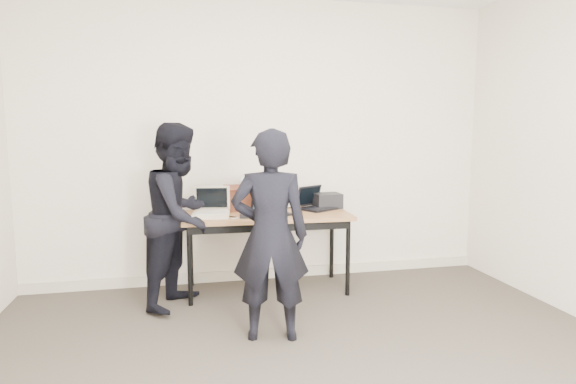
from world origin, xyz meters
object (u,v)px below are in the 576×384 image
object	(u,v)px
leather_satchel	(244,197)
desk	(267,220)
person_observer	(180,215)
person_typist	(270,236)
equipment_box	(327,201)
laptop_right	(315,204)
laptop_center	(270,209)
laptop_beige	(211,210)

from	to	relation	value
leather_satchel	desk	bearing A→B (deg)	-55.31
person_observer	person_typist	bearing A→B (deg)	-114.12
desk	equipment_box	world-z (taller)	equipment_box
laptop_right	person_typist	xyz separation A→B (m)	(-0.64, -1.13, -0.03)
laptop_right	equipment_box	world-z (taller)	laptop_right
leather_satchel	equipment_box	xyz separation A→B (m)	(0.81, -0.04, -0.06)
laptop_center	person_typist	xyz separation A→B (m)	(-0.17, -0.96, -0.03)
laptop_right	equipment_box	size ratio (longest dim) A/B	1.65
desk	laptop_center	xyz separation A→B (m)	(0.03, -0.03, 0.11)
desk	person_typist	world-z (taller)	person_typist
leather_satchel	person_typist	bearing A→B (deg)	-92.07
laptop_beige	laptop_center	size ratio (longest dim) A/B	1.00
equipment_box	person_observer	distance (m)	1.44
laptop_beige	laptop_right	world-z (taller)	laptop_beige
leather_satchel	person_observer	xyz separation A→B (m)	(-0.59, -0.40, -0.08)
desk	laptop_beige	world-z (taller)	laptop_beige
laptop_beige	person_typist	xyz separation A→B (m)	(0.35, -0.98, -0.03)
laptop_beige	laptop_right	xyz separation A→B (m)	(0.99, 0.15, -0.00)
laptop_center	laptop_right	size ratio (longest dim) A/B	0.88
laptop_right	person_typist	world-z (taller)	person_typist
person_observer	desk	bearing A→B (deg)	-48.42
desk	person_typist	xyz separation A→B (m)	(-0.15, -0.99, 0.08)
desk	person_typist	distance (m)	1.01
laptop_right	person_observer	xyz separation A→B (m)	(-1.26, -0.31, -0.00)
person_observer	laptop_beige	bearing A→B (deg)	-30.09
laptop_center	laptop_right	bearing A→B (deg)	3.09
laptop_beige	leather_satchel	size ratio (longest dim) A/B	0.96
equipment_box	person_observer	xyz separation A→B (m)	(-1.40, -0.37, -0.02)
desk	equipment_box	distance (m)	0.67
desk	leather_satchel	size ratio (longest dim) A/B	4.10
laptop_beige	person_typist	world-z (taller)	person_typist
laptop_right	person_typist	bearing A→B (deg)	-151.24
desk	leather_satchel	bearing A→B (deg)	129.98
laptop_center	desk	bearing A→B (deg)	115.05
laptop_beige	desk	bearing A→B (deg)	9.11
laptop_center	laptop_right	distance (m)	0.49
laptop_right	leather_satchel	world-z (taller)	leather_satchel
desk	laptop_right	world-z (taller)	laptop_right
person_observer	laptop_center	bearing A→B (deg)	-50.88
leather_satchel	equipment_box	bearing A→B (deg)	-6.04
laptop_right	leather_satchel	size ratio (longest dim) A/B	1.10
leather_satchel	person_typist	distance (m)	1.22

